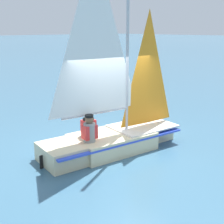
% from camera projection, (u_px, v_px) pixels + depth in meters
% --- Properties ---
extents(ground_plane, '(260.00, 260.00, 0.00)m').
position_uv_depth(ground_plane, '(112.00, 150.00, 8.53)').
color(ground_plane, '#38607A').
extents(sailboat_main, '(4.09, 1.99, 5.22)m').
position_uv_depth(sailboat_main, '(111.00, 124.00, 8.32)').
color(sailboat_main, beige).
rests_on(sailboat_main, ground_plane).
extents(sailor_helm, '(0.38, 0.34, 1.16)m').
position_uv_depth(sailor_helm, '(89.00, 130.00, 8.20)').
color(sailor_helm, black).
rests_on(sailor_helm, ground_plane).
extents(sailor_crew, '(0.38, 0.34, 1.16)m').
position_uv_depth(sailor_crew, '(90.00, 135.00, 7.78)').
color(sailor_crew, black).
rests_on(sailor_crew, ground_plane).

